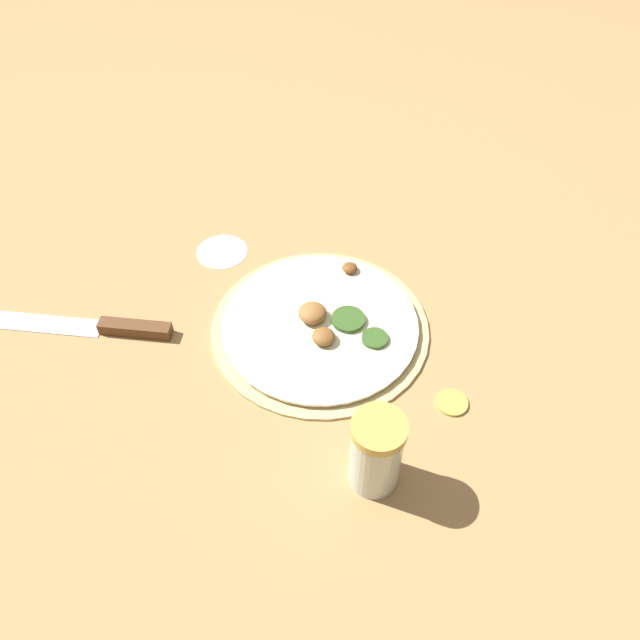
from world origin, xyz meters
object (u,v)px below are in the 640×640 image
object	(u,v)px
spice_jar	(376,452)
knife	(103,327)
loose_cap	(452,402)
pizza	(321,325)

from	to	relation	value
spice_jar	knife	bearing A→B (deg)	122.11
knife	loose_cap	size ratio (longest dim) A/B	6.58
pizza	spice_jar	bearing A→B (deg)	-101.22
pizza	spice_jar	distance (m)	0.24
pizza	loose_cap	world-z (taller)	pizza
pizza	spice_jar	world-z (taller)	spice_jar
pizza	loose_cap	size ratio (longest dim) A/B	7.49
knife	spice_jar	distance (m)	0.43
knife	spice_jar	world-z (taller)	spice_jar
pizza	knife	size ratio (longest dim) A/B	1.14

